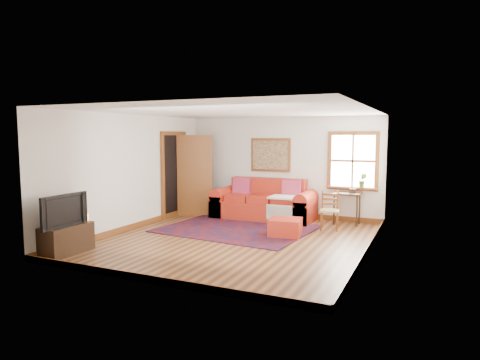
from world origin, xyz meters
The scene contains 13 objects.
ground centered at (0.00, 0.00, 0.00)m, with size 5.50×5.50×0.00m, color #432312.
room_envelope centered at (0.00, 0.02, 1.65)m, with size 5.04×5.54×2.52m.
window centered at (1.78, 2.70, 1.31)m, with size 1.18×0.20×1.38m.
doorway centered at (-2.21, 1.78, 1.07)m, with size 0.89×1.08×2.14m.
framed_artwork centered at (-0.30, 2.71, 1.55)m, with size 1.05×0.07×0.85m.
persian_rug centered at (-0.39, 0.91, 0.01)m, with size 3.08×2.46×0.02m, color #550F0C.
red_leather_sofa centered at (-0.29, 2.27, 0.32)m, with size 2.49×1.03×0.98m.
red_ottoman centered at (0.77, 0.72, 0.18)m, with size 0.62×0.62×0.36m, color #AC2716.
side_table centered at (1.70, 2.41, 0.61)m, with size 0.61×0.46×0.73m.
ladder_back_chair centered at (1.46, 1.70, 0.45)m, with size 0.45×0.43×0.84m.
media_cabinet centered at (-2.28, -2.08, 0.25)m, with size 0.41×0.92×0.50m, color #321E10.
television centered at (-2.26, -2.21, 0.78)m, with size 0.97×0.13×0.56m, color black.
candle_hurricane centered at (-2.23, -1.67, 0.59)m, with size 0.12×0.12×0.18m.
Camera 1 is at (3.47, -7.46, 2.05)m, focal length 32.00 mm.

